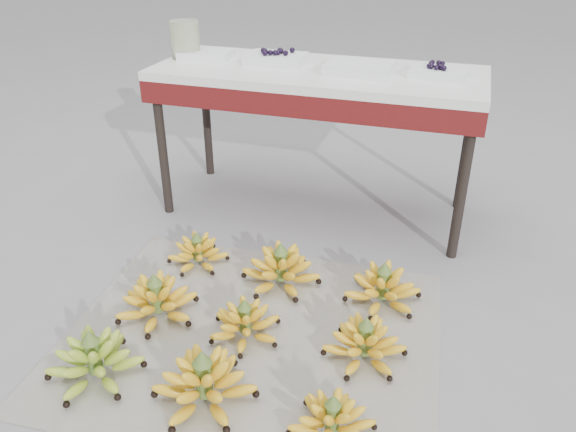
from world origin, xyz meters
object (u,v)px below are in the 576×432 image
(bunch_mid_left, at_px, (157,301))
(tray_left, at_px, (276,58))
(bunch_back_right, at_px, (383,288))
(bunch_front_left, at_px, (94,361))
(bunch_mid_center, at_px, (245,323))
(bunch_back_left, at_px, (198,253))
(bunch_front_right, at_px, (332,421))
(tray_far_right, at_px, (439,72))
(tray_far_left, at_px, (206,55))
(newspaper_mat, at_px, (252,336))
(glass_jar, at_px, (185,40))
(tray_right, at_px, (359,68))
(vendor_table, at_px, (317,87))
(bunch_mid_right, at_px, (365,344))
(bunch_front_center, at_px, (204,384))
(bunch_back_center, at_px, (281,270))

(bunch_mid_left, height_order, tray_left, tray_left)
(bunch_mid_left, relative_size, bunch_back_right, 1.26)
(bunch_front_left, height_order, tray_left, tray_left)
(bunch_mid_center, distance_m, bunch_back_left, 0.50)
(bunch_front_right, relative_size, tray_far_right, 1.19)
(bunch_front_left, distance_m, tray_far_left, 1.48)
(newspaper_mat, relative_size, tray_far_right, 5.07)
(bunch_front_right, xyz_separation_m, glass_jar, (-1.04, 1.30, 0.71))
(tray_left, bearing_deg, bunch_back_left, -100.40)
(bunch_front_left, bearing_deg, newspaper_mat, 32.28)
(newspaper_mat, relative_size, glass_jar, 7.54)
(tray_right, bearing_deg, bunch_back_right, -67.99)
(newspaper_mat, xyz_separation_m, bunch_back_right, (0.39, 0.33, 0.06))
(tray_far_left, bearing_deg, bunch_mid_left, -77.27)
(vendor_table, xyz_separation_m, tray_far_right, (0.51, 0.02, 0.10))
(bunch_back_right, xyz_separation_m, tray_left, (-0.64, 0.68, 0.64))
(newspaper_mat, xyz_separation_m, bunch_mid_right, (0.38, 0.01, 0.06))
(bunch_front_center, bearing_deg, tray_far_right, 61.02)
(bunch_front_right, distance_m, bunch_back_left, 0.99)
(bunch_front_left, xyz_separation_m, vendor_table, (0.35, 1.30, 0.54))
(bunch_front_right, height_order, bunch_mid_center, bunch_mid_center)
(bunch_front_left, relative_size, bunch_mid_right, 1.20)
(bunch_mid_center, relative_size, bunch_back_left, 1.23)
(bunch_back_center, height_order, tray_right, tray_right)
(bunch_front_left, relative_size, tray_far_left, 1.31)
(bunch_back_right, bearing_deg, bunch_back_center, 178.58)
(bunch_mid_center, bearing_deg, bunch_mid_left, -161.94)
(bunch_mid_center, height_order, bunch_back_center, bunch_back_center)
(bunch_back_left, relative_size, bunch_back_center, 0.69)
(tray_left, bearing_deg, tray_far_left, -178.38)
(bunch_back_right, bearing_deg, bunch_front_right, -94.85)
(bunch_mid_center, distance_m, tray_far_left, 1.32)
(vendor_table, height_order, glass_jar, glass_jar)
(newspaper_mat, relative_size, bunch_front_center, 3.60)
(bunch_mid_left, bearing_deg, vendor_table, 53.57)
(vendor_table, distance_m, tray_right, 0.21)
(bunch_back_left, bearing_deg, bunch_front_center, -58.82)
(bunch_back_left, distance_m, bunch_back_center, 0.37)
(bunch_front_right, height_order, bunch_mid_right, bunch_mid_right)
(tray_right, distance_m, tray_far_right, 0.33)
(bunch_front_center, bearing_deg, glass_jar, 108.38)
(bunch_back_center, distance_m, tray_far_right, 1.03)
(bunch_back_right, relative_size, tray_far_right, 1.18)
(bunch_back_center, relative_size, tray_right, 1.33)
(bunch_front_center, xyz_separation_m, tray_far_right, (0.49, 1.30, 0.63))
(bunch_mid_right, distance_m, tray_left, 1.35)
(tray_far_left, height_order, tray_right, tray_right)
(bunch_back_center, distance_m, vendor_table, 0.85)
(tray_far_left, relative_size, tray_far_right, 1.01)
(bunch_back_left, xyz_separation_m, tray_far_left, (-0.22, 0.65, 0.65))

